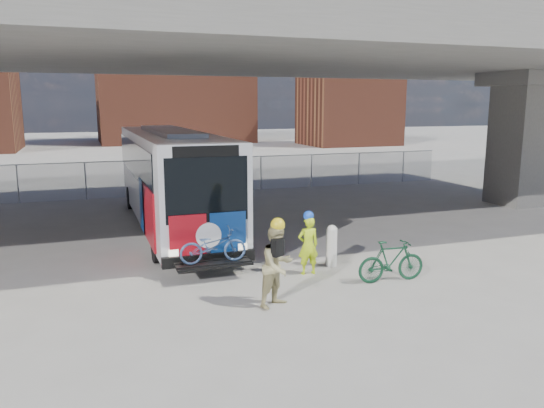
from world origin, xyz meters
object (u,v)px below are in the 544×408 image
cyclist_tan (278,265)px  bike_parked (391,261)px  bus (171,172)px  cyclist_hivis (308,244)px  bollard (332,244)px

cyclist_tan → bike_parked: size_ratio=1.12×
bus → bike_parked: (4.34, -8.24, -1.55)m
bus → bike_parked: bus is taller
bus → cyclist_hivis: bearing=-69.7°
bollard → cyclist_hivis: cyclist_hivis is taller
bus → bike_parked: bearing=-62.2°
bus → bollard: (3.48, -6.47, -1.46)m
bollard → cyclist_tan: bearing=-136.9°
bus → cyclist_tan: size_ratio=6.22×
cyclist_tan → bike_parked: bearing=-18.3°
bike_parked → cyclist_hivis: bearing=58.0°
cyclist_hivis → bike_parked: 2.24m
bus → cyclist_hivis: size_ratio=7.30×
bike_parked → bollard: bearing=30.5°
cyclist_hivis → bike_parked: size_ratio=0.96×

